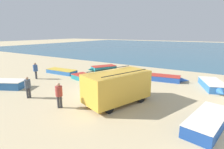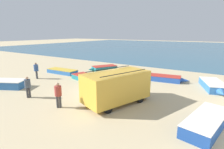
{
  "view_description": "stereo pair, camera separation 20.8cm",
  "coord_description": "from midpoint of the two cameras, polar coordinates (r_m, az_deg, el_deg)",
  "views": [
    {
      "loc": [
        8.03,
        -11.81,
        4.84
      ],
      "look_at": [
        -0.42,
        1.77,
        1.0
      ],
      "focal_mm": 28.0,
      "sensor_mm": 36.0,
      "label": 1
    },
    {
      "loc": [
        8.2,
        -11.7,
        4.84
      ],
      "look_at": [
        -0.42,
        1.77,
        1.0
      ],
      "focal_mm": 28.0,
      "sensor_mm": 36.0,
      "label": 2
    }
  ],
  "objects": [
    {
      "name": "ground_plane",
      "position": [
        15.08,
        -2.61,
        -5.23
      ],
      "size": [
        200.0,
        200.0,
        0.0
      ],
      "primitive_type": "plane",
      "color": "tan"
    },
    {
      "name": "sea_water",
      "position": [
        64.45,
        24.81,
        7.97
      ],
      "size": [
        120.0,
        80.0,
        0.01
      ],
      "primitive_type": "cube",
      "color": "#33607A",
      "rests_on": "ground_plane"
    },
    {
      "name": "parked_van",
      "position": [
        12.12,
        1.28,
        -3.84
      ],
      "size": [
        3.62,
        5.15,
        2.35
      ],
      "rotation": [
        0.0,
        0.0,
        1.22
      ],
      "color": "gold",
      "rests_on": "ground_plane"
    },
    {
      "name": "fishing_rowboat_0",
      "position": [
        17.79,
        29.83,
        -3.05
      ],
      "size": [
        2.66,
        4.41,
        0.64
      ],
      "rotation": [
        0.0,
        0.0,
        5.05
      ],
      "color": "#2D66AD",
      "rests_on": "ground_plane"
    },
    {
      "name": "fishing_rowboat_1",
      "position": [
        10.77,
        28.59,
        -12.94
      ],
      "size": [
        2.16,
        4.88,
        0.69
      ],
      "rotation": [
        0.0,
        0.0,
        1.37
      ],
      "color": "navy",
      "rests_on": "ground_plane"
    },
    {
      "name": "fishing_rowboat_2",
      "position": [
        22.21,
        -16.65,
        1.0
      ],
      "size": [
        4.73,
        1.59,
        0.5
      ],
      "rotation": [
        0.0,
        0.0,
        3.19
      ],
      "color": "#2D66AD",
      "rests_on": "ground_plane"
    },
    {
      "name": "fishing_rowboat_3",
      "position": [
        18.79,
        15.56,
        -1.04
      ],
      "size": [
        4.89,
        1.95,
        0.56
      ],
      "rotation": [
        0.0,
        0.0,
        0.15
      ],
      "color": "#234CA3",
      "rests_on": "ground_plane"
    },
    {
      "name": "fishing_rowboat_4",
      "position": [
        18.61,
        -32.44,
        -2.64
      ],
      "size": [
        4.47,
        3.07,
        0.69
      ],
      "rotation": [
        0.0,
        0.0,
        3.61
      ],
      "color": "#2D66AD",
      "rests_on": "ground_plane"
    },
    {
      "name": "fishing_rowboat_5",
      "position": [
        17.9,
        -7.67,
        -1.46
      ],
      "size": [
        5.38,
        2.55,
        0.52
      ],
      "rotation": [
        0.0,
        0.0,
        6.04
      ],
      "color": "#1E757F",
      "rests_on": "ground_plane"
    },
    {
      "name": "fishing_rowboat_6",
      "position": [
        23.06,
        -3.22,
        2.11
      ],
      "size": [
        2.86,
        3.78,
        0.59
      ],
      "rotation": [
        0.0,
        0.0,
        4.18
      ],
      "color": "#1E757F",
      "rests_on": "ground_plane"
    },
    {
      "name": "fisherman_0",
      "position": [
        11.92,
        -17.41,
        -5.8
      ],
      "size": [
        0.45,
        0.45,
        1.71
      ],
      "rotation": [
        0.0,
        0.0,
        2.3
      ],
      "color": "#38383D",
      "rests_on": "ground_plane"
    },
    {
      "name": "fisherman_1",
      "position": [
        14.61,
        -26.19,
        -3.22
      ],
      "size": [
        0.43,
        0.43,
        1.65
      ],
      "rotation": [
        0.0,
        0.0,
        2.84
      ],
      "color": "#38383D",
      "rests_on": "ground_plane"
    },
    {
      "name": "fisherman_2",
      "position": [
        20.31,
        -23.98,
        1.56
      ],
      "size": [
        0.46,
        0.46,
        1.75
      ],
      "rotation": [
        0.0,
        0.0,
        4.4
      ],
      "color": "#38383D",
      "rests_on": "ground_plane"
    }
  ]
}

